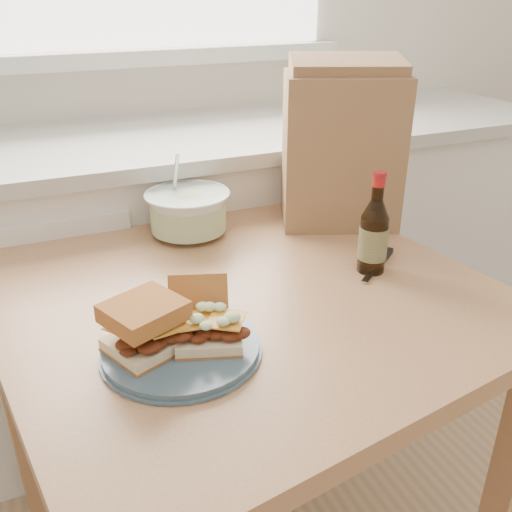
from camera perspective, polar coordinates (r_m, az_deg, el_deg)
name	(u,v)px	position (r m, az deg, el deg)	size (l,w,h in m)	color
cabinet_run	(187,270)	(1.93, -6.88, -1.37)	(2.50, 0.64, 0.94)	white
dining_table	(240,335)	(1.23, -1.61, -7.86)	(1.09, 1.09, 0.78)	tan
plate	(181,348)	(0.98, -7.50, -9.15)	(0.26, 0.26, 0.02)	#3F5767
sandwich_left	(145,326)	(0.95, -11.03, -6.87)	(0.15, 0.14, 0.09)	beige
sandwich_right	(205,319)	(0.97, -5.12, -6.34)	(0.13, 0.18, 0.09)	beige
coleslaw_bowl	(188,214)	(1.40, -6.79, 4.23)	(0.21, 0.21, 0.21)	silver
beer_bottle	(374,235)	(1.22, 11.68, 2.07)	(0.06, 0.06, 0.22)	black
knife	(382,259)	(1.30, 12.49, -0.34)	(0.15, 0.12, 0.01)	silver
paper_bag	(342,151)	(1.44, 8.56, 10.35)	(0.28, 0.19, 0.37)	#906645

